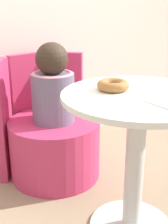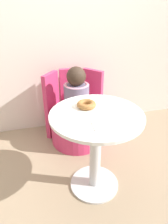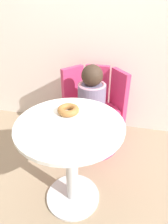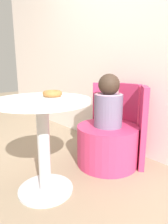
% 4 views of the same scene
% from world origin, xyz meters
% --- Properties ---
extents(ground_plane, '(12.00, 12.00, 0.00)m').
position_xyz_m(ground_plane, '(0.00, 0.00, 0.00)').
color(ground_plane, gray).
extents(back_wall, '(6.00, 0.06, 2.40)m').
position_xyz_m(back_wall, '(0.00, 1.13, 1.20)').
color(back_wall, silver).
rests_on(back_wall, ground_plane).
extents(round_table, '(0.69, 0.69, 0.72)m').
position_xyz_m(round_table, '(0.03, 0.00, 0.51)').
color(round_table, silver).
rests_on(round_table, ground_plane).
extents(tub_chair, '(0.59, 0.59, 0.39)m').
position_xyz_m(tub_chair, '(0.03, 0.69, 0.19)').
color(tub_chair, '#C63360').
rests_on(tub_chair, ground_plane).
extents(booth_backrest, '(0.69, 0.25, 0.77)m').
position_xyz_m(booth_backrest, '(0.03, 0.93, 0.39)').
color(booth_backrest, '#C63360').
rests_on(booth_backrest, ground_plane).
extents(child_figure, '(0.27, 0.27, 0.49)m').
position_xyz_m(child_figure, '(0.03, 0.69, 0.61)').
color(child_figure, slate).
rests_on(child_figure, tub_chair).
extents(donut, '(0.15, 0.15, 0.04)m').
position_xyz_m(donut, '(-0.02, 0.12, 0.75)').
color(donut, '#9E6633').
rests_on(donut, round_table).
extents(paper_napkin, '(0.14, 0.14, 0.01)m').
position_xyz_m(paper_napkin, '(0.02, -0.16, 0.73)').
color(paper_napkin, white).
rests_on(paper_napkin, round_table).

